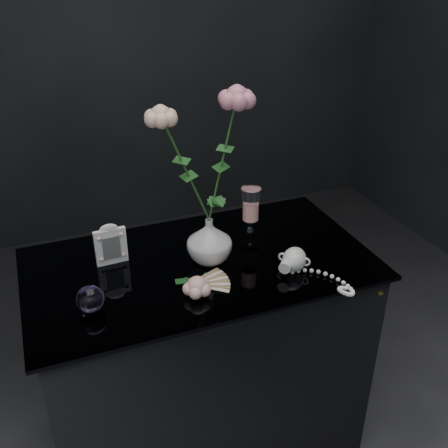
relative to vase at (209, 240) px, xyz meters
name	(u,v)px	position (x,y,z in m)	size (l,w,h in m)	color
ground	(209,443)	(-0.03, -0.05, -0.83)	(3.50, 3.50, 0.00)	black
table	(203,356)	(-0.03, 0.00, -0.45)	(1.05, 0.58, 0.76)	black
vase	(209,240)	(0.00, 0.00, 0.00)	(0.14, 0.14, 0.14)	silver
wine_glass	(250,218)	(0.15, 0.04, 0.03)	(0.06, 0.06, 0.20)	white
picture_frame	(111,244)	(-0.28, 0.10, 0.00)	(0.10, 0.08, 0.13)	white
paperweight	(90,299)	(-0.38, -0.11, -0.03)	(0.07, 0.07, 0.07)	#866DB2
paper_fan	(194,284)	(-0.09, -0.11, -0.06)	(0.21, 0.16, 0.02)	#FFF7CB
loose_rose	(197,287)	(-0.09, -0.16, -0.04)	(0.13, 0.17, 0.06)	#FFB7A4
pearl_jar	(294,258)	(0.22, -0.13, -0.04)	(0.24, 0.25, 0.07)	silver
roses	(205,152)	(-0.01, 0.00, 0.28)	(0.30, 0.11, 0.44)	beige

